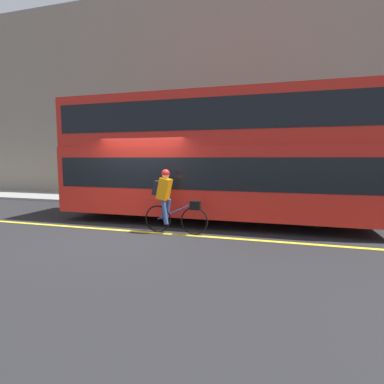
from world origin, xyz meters
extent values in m
plane|color=#232326|center=(0.00, 0.00, 0.00)|extent=(80.00, 80.00, 0.00)
cube|color=yellow|center=(0.00, -0.19, 0.00)|extent=(50.00, 0.14, 0.01)
cube|color=gray|center=(0.00, 5.03, 0.05)|extent=(60.00, 2.59, 0.11)
cube|color=gray|center=(0.00, 6.48, 4.85)|extent=(60.00, 0.30, 9.70)
cylinder|color=black|center=(4.63, 1.61, 0.51)|extent=(1.02, 0.30, 1.02)
cylinder|color=black|center=(-1.04, 1.61, 0.51)|extent=(1.02, 0.30, 1.02)
cube|color=red|center=(1.80, 1.61, 1.29)|extent=(9.15, 2.46, 1.97)
cube|color=black|center=(1.80, 1.61, 1.52)|extent=(8.78, 2.48, 0.86)
cube|color=red|center=(1.80, 1.61, 3.01)|extent=(9.15, 2.36, 1.47)
cube|color=black|center=(1.80, 1.61, 3.08)|extent=(8.78, 2.38, 0.83)
torus|color=black|center=(1.69, -0.11, 0.36)|extent=(0.72, 0.04, 0.72)
torus|color=black|center=(0.70, -0.11, 0.36)|extent=(0.72, 0.04, 0.72)
cylinder|color=#2D4C8C|center=(1.19, -0.11, 0.59)|extent=(1.00, 0.03, 0.49)
cylinder|color=#2D4C8C|center=(0.82, -0.11, 0.62)|extent=(0.03, 0.03, 0.53)
cube|color=black|center=(1.72, -0.11, 0.76)|extent=(0.26, 0.16, 0.22)
cube|color=orange|center=(0.89, -0.11, 1.15)|extent=(0.37, 0.32, 0.58)
cube|color=black|center=(0.69, -0.11, 1.17)|extent=(0.21, 0.26, 0.38)
cylinder|color=#384C7A|center=(0.93, -0.02, 0.57)|extent=(0.22, 0.11, 0.64)
cylinder|color=#384C7A|center=(0.93, -0.20, 0.57)|extent=(0.20, 0.11, 0.64)
sphere|color=tan|center=(0.93, -0.11, 1.51)|extent=(0.19, 0.19, 0.19)
sphere|color=red|center=(0.93, -0.11, 1.55)|extent=(0.21, 0.21, 0.21)
camera|label=1|loc=(3.69, -7.25, 1.94)|focal=28.00mm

